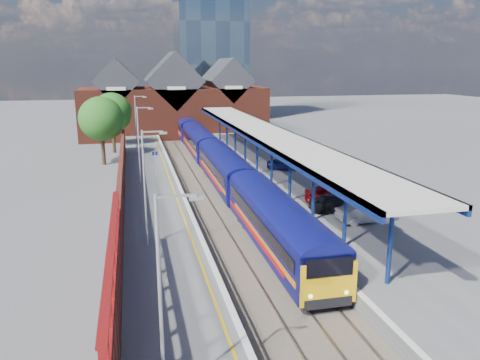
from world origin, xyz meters
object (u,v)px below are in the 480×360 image
object	(u,v)px
parked_car_silver	(367,212)
parked_car_blue	(285,164)
lamp_post_d	(137,120)
lamp_post_c	(140,140)
parked_car_red	(332,194)
train	(211,152)
parked_car_dark	(338,203)
lamp_post_a	(164,288)
lamp_post_b	(147,181)
platform_sign	(155,160)

from	to	relation	value
parked_car_silver	parked_car_blue	world-z (taller)	parked_car_silver
lamp_post_d	parked_car_silver	distance (m)	34.69
lamp_post_c	parked_car_red	world-z (taller)	lamp_post_c
train	parked_car_dark	bearing A→B (deg)	-73.14
lamp_post_a	lamp_post_b	size ratio (longest dim) A/B	1.00
parked_car_red	parked_car_dark	size ratio (longest dim) A/B	0.99
parked_car_silver	platform_sign	bearing A→B (deg)	35.97
lamp_post_a	lamp_post_d	xyz separation A→B (m)	(0.00, 46.00, 0.00)
platform_sign	parked_car_silver	bearing A→B (deg)	-51.83
parked_car_dark	parked_car_silver	bearing A→B (deg)	-161.51
lamp_post_c	parked_car_red	size ratio (longest dim) A/B	1.62
lamp_post_a	parked_car_dark	world-z (taller)	lamp_post_a
lamp_post_a	lamp_post_d	size ratio (longest dim) A/B	1.00
lamp_post_a	parked_car_silver	world-z (taller)	lamp_post_a
lamp_post_a	parked_car_red	bearing A→B (deg)	53.75
train	lamp_post_b	distance (m)	25.47
lamp_post_a	parked_car_dark	bearing A→B (deg)	51.48
lamp_post_d	lamp_post_b	bearing A→B (deg)	-90.00
lamp_post_a	parked_car_red	size ratio (longest dim) A/B	1.62
lamp_post_b	parked_car_blue	distance (m)	23.75
lamp_post_a	platform_sign	world-z (taller)	lamp_post_a
lamp_post_c	parked_car_dark	world-z (taller)	lamp_post_c
lamp_post_b	parked_car_red	size ratio (longest dim) A/B	1.62
parked_car_red	train	bearing A→B (deg)	30.17
parked_car_silver	train	bearing A→B (deg)	14.58
parked_car_dark	lamp_post_b	bearing A→B (deg)	106.80
platform_sign	parked_car_red	size ratio (longest dim) A/B	0.58
parked_car_red	parked_car_blue	world-z (taller)	parked_car_red
lamp_post_a	lamp_post_c	world-z (taller)	same
parked_car_silver	parked_car_blue	bearing A→B (deg)	-1.95
lamp_post_a	lamp_post_b	distance (m)	14.00
train	lamp_post_d	world-z (taller)	lamp_post_d
lamp_post_b	parked_car_blue	size ratio (longest dim) A/B	1.82
lamp_post_a	lamp_post_d	world-z (taller)	same
lamp_post_d	lamp_post_a	bearing A→B (deg)	-90.00
lamp_post_a	platform_sign	bearing A→B (deg)	87.56
lamp_post_c	parked_car_dark	bearing A→B (deg)	-41.35
train	parked_car_blue	xyz separation A→B (m)	(6.93, -5.80, -0.59)
lamp_post_b	platform_sign	distance (m)	18.20
train	platform_sign	bearing A→B (deg)	-136.99
parked_car_red	parked_car_blue	distance (m)	12.59
parked_car_red	lamp_post_b	bearing A→B (deg)	121.97
train	parked_car_silver	bearing A→B (deg)	-73.22
lamp_post_b	lamp_post_d	bearing A→B (deg)	90.00
lamp_post_b	parked_car_silver	xyz separation A→B (m)	(14.86, 0.82, -3.29)
lamp_post_a	lamp_post_c	size ratio (longest dim) A/B	1.00
platform_sign	parked_car_dark	distance (m)	19.19
lamp_post_a	parked_car_blue	world-z (taller)	lamp_post_a
lamp_post_c	parked_car_silver	bearing A→B (deg)	-45.60
lamp_post_c	lamp_post_d	distance (m)	16.00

